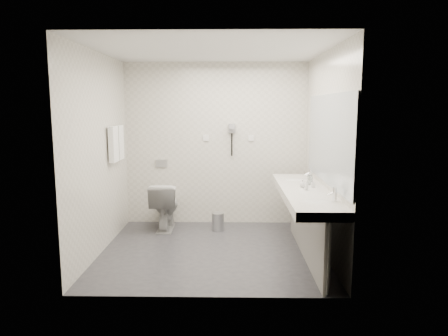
{
  "coord_description": "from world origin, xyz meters",
  "views": [
    {
      "loc": [
        0.24,
        -5.02,
        1.82
      ],
      "look_at": [
        0.15,
        0.15,
        1.05
      ],
      "focal_mm": 32.69,
      "sensor_mm": 36.0,
      "label": 1
    }
  ],
  "objects": [
    {
      "name": "toilet",
      "position": [
        -0.75,
        0.93,
        0.36
      ],
      "size": [
        0.41,
        0.71,
        0.71
      ],
      "primitive_type": "imported",
      "rotation": [
        0.0,
        0.0,
        3.16
      ],
      "color": "white",
      "rests_on": "floor"
    },
    {
      "name": "faucet_near",
      "position": [
        1.32,
        -0.85,
        0.92
      ],
      "size": [
        0.04,
        0.04,
        0.15
      ],
      "primitive_type": "cylinder",
      "color": "silver",
      "rests_on": "vanity_counter"
    },
    {
      "name": "soap_bottle_b",
      "position": [
        1.12,
        -0.09,
        0.9
      ],
      "size": [
        0.09,
        0.09,
        0.09
      ],
      "primitive_type": "imported",
      "rotation": [
        0.0,
        0.0,
        -0.28
      ],
      "color": "white",
      "rests_on": "vanity_counter"
    },
    {
      "name": "ceiling",
      "position": [
        0.0,
        0.0,
        2.5
      ],
      "size": [
        2.8,
        2.8,
        0.0
      ],
      "primitive_type": "plane",
      "rotation": [
        3.14,
        0.0,
        0.0
      ],
      "color": "silver",
      "rests_on": "wall_back"
    },
    {
      "name": "wall_right",
      "position": [
        1.4,
        0.0,
        1.25
      ],
      "size": [
        0.0,
        2.6,
        2.6
      ],
      "primitive_type": "plane",
      "rotation": [
        1.57,
        0.0,
        -1.57
      ],
      "color": "beige",
      "rests_on": "floor"
    },
    {
      "name": "glass_left",
      "position": [
        1.24,
        0.08,
        0.91
      ],
      "size": [
        0.08,
        0.08,
        0.12
      ],
      "primitive_type": "cylinder",
      "rotation": [
        0.0,
        0.0,
        -0.19
      ],
      "color": "silver",
      "rests_on": "vanity_counter"
    },
    {
      "name": "floor",
      "position": [
        0.0,
        0.0,
        0.0
      ],
      "size": [
        2.8,
        2.8,
        0.0
      ],
      "primitive_type": "plane",
      "color": "#2E2E33",
      "rests_on": "ground"
    },
    {
      "name": "towel_far",
      "position": [
        -1.34,
        0.69,
        1.33
      ],
      "size": [
        0.07,
        0.24,
        0.48
      ],
      "primitive_type": "cube",
      "color": "white",
      "rests_on": "towel_rail"
    },
    {
      "name": "dryer_cradle",
      "position": [
        0.25,
        1.27,
        1.5
      ],
      "size": [
        0.1,
        0.04,
        0.14
      ],
      "primitive_type": "cube",
      "color": "gray",
      "rests_on": "wall_back"
    },
    {
      "name": "glass_right",
      "position": [
        1.26,
        0.14,
        0.9
      ],
      "size": [
        0.07,
        0.07,
        0.11
      ],
      "primitive_type": "cylinder",
      "rotation": [
        0.0,
        0.0,
        0.26
      ],
      "color": "silver",
      "rests_on": "vanity_counter"
    },
    {
      "name": "flush_plate",
      "position": [
        -0.85,
        1.29,
        0.95
      ],
      "size": [
        0.18,
        0.02,
        0.12
      ],
      "primitive_type": "cube",
      "color": "#B2B5BA",
      "rests_on": "wall_back"
    },
    {
      "name": "switch_plate_b",
      "position": [
        0.55,
        1.29,
        1.35
      ],
      "size": [
        0.09,
        0.02,
        0.09
      ],
      "primitive_type": "cube",
      "color": "white",
      "rests_on": "wall_back"
    },
    {
      "name": "bin_lid",
      "position": [
        0.05,
        0.87,
        0.26
      ],
      "size": [
        0.18,
        0.18,
        0.02
      ],
      "primitive_type": "cylinder",
      "color": "#B2B5BA",
      "rests_on": "pedal_bin"
    },
    {
      "name": "soap_bottle_c",
      "position": [
        1.13,
        -0.27,
        0.91
      ],
      "size": [
        0.05,
        0.05,
        0.12
      ],
      "primitive_type": "imported",
      "rotation": [
        0.0,
        0.0,
        0.07
      ],
      "color": "white",
      "rests_on": "vanity_counter"
    },
    {
      "name": "switch_plate_a",
      "position": [
        -0.15,
        1.29,
        1.35
      ],
      "size": [
        0.09,
        0.02,
        0.09
      ],
      "primitive_type": "cube",
      "color": "white",
      "rests_on": "wall_back"
    },
    {
      "name": "mirror",
      "position": [
        1.39,
        -0.2,
        1.45
      ],
      "size": [
        0.02,
        2.2,
        1.05
      ],
      "primitive_type": "cube",
      "color": "#B2BCC6",
      "rests_on": "wall_right"
    },
    {
      "name": "wall_front",
      "position": [
        0.0,
        -1.3,
        1.25
      ],
      "size": [
        2.8,
        0.0,
        2.8
      ],
      "primitive_type": "plane",
      "rotation": [
        -1.57,
        0.0,
        0.0
      ],
      "color": "beige",
      "rests_on": "floor"
    },
    {
      "name": "vanity_counter",
      "position": [
        1.12,
        -0.2,
        0.8
      ],
      "size": [
        0.55,
        2.2,
        0.1
      ],
      "primitive_type": "cube",
      "color": "silver",
      "rests_on": "floor"
    },
    {
      "name": "towel_near",
      "position": [
        -1.34,
        0.41,
        1.33
      ],
      "size": [
        0.07,
        0.24,
        0.48
      ],
      "primitive_type": "cube",
      "color": "white",
      "rests_on": "towel_rail"
    },
    {
      "name": "towel_rail",
      "position": [
        -1.35,
        0.55,
        1.55
      ],
      "size": [
        0.02,
        0.62,
        0.02
      ],
      "primitive_type": "cylinder",
      "rotation": [
        1.57,
        0.0,
        0.0
      ],
      "color": "silver",
      "rests_on": "wall_left"
    },
    {
      "name": "vanity_post_far",
      "position": [
        1.18,
        0.84,
        0.38
      ],
      "size": [
        0.06,
        0.06,
        0.75
      ],
      "primitive_type": "cylinder",
      "color": "silver",
      "rests_on": "floor"
    },
    {
      "name": "basin_far",
      "position": [
        1.12,
        0.45,
        0.83
      ],
      "size": [
        0.4,
        0.31,
        0.05
      ],
      "primitive_type": "ellipsoid",
      "color": "white",
      "rests_on": "vanity_counter"
    },
    {
      "name": "wall_left",
      "position": [
        -1.4,
        0.0,
        1.25
      ],
      "size": [
        0.0,
        2.6,
        2.6
      ],
      "primitive_type": "plane",
      "rotation": [
        1.57,
        0.0,
        1.57
      ],
      "color": "beige",
      "rests_on": "floor"
    },
    {
      "name": "pedal_bin",
      "position": [
        0.05,
        0.87,
        0.13
      ],
      "size": [
        0.22,
        0.22,
        0.25
      ],
      "primitive_type": "cylinder",
      "rotation": [
        0.0,
        0.0,
        0.28
      ],
      "color": "#B2B5BA",
      "rests_on": "floor"
    },
    {
      "name": "vanity_panel",
      "position": [
        1.15,
        -0.2,
        0.38
      ],
      "size": [
        0.03,
        2.15,
        0.75
      ],
      "primitive_type": "cube",
      "color": "gray",
      "rests_on": "floor"
    },
    {
      "name": "basin_near",
      "position": [
        1.12,
        -0.85,
        0.83
      ],
      "size": [
        0.4,
        0.31,
        0.05
      ],
      "primitive_type": "ellipsoid",
      "color": "white",
      "rests_on": "vanity_counter"
    },
    {
      "name": "wall_back",
      "position": [
        0.0,
        1.3,
        1.25
      ],
      "size": [
        2.8,
        0.0,
        2.8
      ],
      "primitive_type": "plane",
      "rotation": [
        1.57,
        0.0,
        0.0
      ],
      "color": "beige",
      "rests_on": "floor"
    },
    {
      "name": "soap_bottle_a",
      "position": [
        1.24,
        -0.11,
        0.9
      ],
      "size": [
        0.04,
        0.04,
        0.09
      ],
      "primitive_type": "imported",
      "rotation": [
        0.0,
        0.0,
        -0.01
      ],
      "color": "white",
      "rests_on": "vanity_counter"
    },
    {
      "name": "faucet_far",
      "position": [
        1.32,
        0.45,
        0.92
      ],
      "size": [
        0.04,
        0.04,
        0.15
      ],
      "primitive_type": "cylinder",
      "color": "silver",
      "rests_on": "vanity_counter"
    },
    {
      "name": "dryer_cord",
      "position": [
        0.25,
        1.26,
        1.25
      ],
      "size": [
        0.02,
        0.02,
        0.35
      ],
      "primitive_type": "cylinder",
      "color": "black",
      "rests_on": "dryer_cradle"
    },
    {
      "name": "vanity_post_near",
      "position": [
        1.18,
        -1.24,
        0.38
      ],
      "size": [
        0.06,
        0.06,
        0.75
      ],
      "primitive_type": "cylinder",
      "color": "silver",
      "rests_on": "floor"
    },
    {
      "name": "dryer_barrel",
      "position": [
        0.25,
        1.2,
        1.53
      ],
      "size": [
        0.08,
        0.14,
        0.08
      ],
      "primitive_type": "cylinder",
      "rotation": [
        1.57,
        0.0,
        0.0
      ],
      "color": "gray",
      "rests_on": "dryer_cradle"
    }
  ]
}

